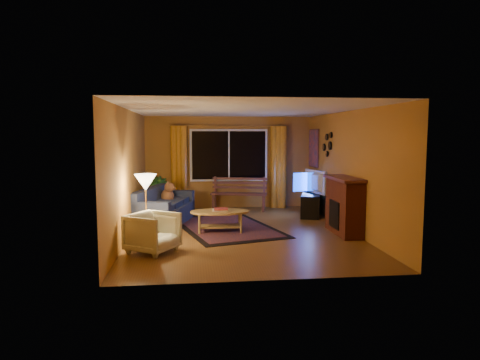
{
  "coord_description": "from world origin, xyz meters",
  "views": [
    {
      "loc": [
        -1.03,
        -8.64,
        2.0
      ],
      "look_at": [
        0.0,
        0.3,
        1.05
      ],
      "focal_mm": 32.0,
      "sensor_mm": 36.0,
      "label": 1
    }
  ],
  "objects": [
    {
      "name": "painting",
      "position": [
        2.22,
        2.45,
        1.65
      ],
      "size": [
        0.04,
        0.76,
        0.96
      ],
      "primitive_type": "cube",
      "color": "#E9502D",
      "rests_on": "wall_right"
    },
    {
      "name": "floor_lamp",
      "position": [
        -1.85,
        -0.8,
        0.64
      ],
      "size": [
        0.28,
        0.28,
        1.27
      ],
      "primitive_type": "cylinder",
      "rotation": [
        0.0,
        0.0,
        0.44
      ],
      "color": "#BF8C3F",
      "rests_on": "ground"
    },
    {
      "name": "wall_back",
      "position": [
        0.0,
        3.01,
        1.25
      ],
      "size": [
        4.5,
        0.02,
        2.5
      ],
      "primitive_type": "cube",
      "color": "#B87B30",
      "rests_on": "ground"
    },
    {
      "name": "curtain_left",
      "position": [
        -1.35,
        2.88,
        1.12
      ],
      "size": [
        0.36,
        0.36,
        2.24
      ],
      "primitive_type": "cylinder",
      "color": "orange",
      "rests_on": "ground"
    },
    {
      "name": "coffee_table",
      "position": [
        -0.45,
        0.04,
        0.22
      ],
      "size": [
        1.25,
        1.25,
        0.44
      ],
      "primitive_type": "cylinder",
      "rotation": [
        0.0,
        0.0,
        -0.03
      ],
      "color": "#AE8E4B",
      "rests_on": "ground"
    },
    {
      "name": "window",
      "position": [
        0.0,
        2.94,
        1.45
      ],
      "size": [
        2.0,
        0.02,
        1.3
      ],
      "primitive_type": "cube",
      "color": "black",
      "rests_on": "wall_back"
    },
    {
      "name": "rug",
      "position": [
        -0.29,
        0.46,
        0.01
      ],
      "size": [
        2.54,
        3.28,
        0.02
      ],
      "primitive_type": "cube",
      "rotation": [
        0.0,
        0.0,
        0.27
      ],
      "color": "maroon",
      "rests_on": "ground"
    },
    {
      "name": "floor",
      "position": [
        0.0,
        0.0,
        -0.01
      ],
      "size": [
        4.5,
        6.0,
        0.02
      ],
      "primitive_type": "cube",
      "color": "brown",
      "rests_on": "ground"
    },
    {
      "name": "fireplace",
      "position": [
        2.05,
        -0.4,
        0.55
      ],
      "size": [
        0.4,
        1.2,
        1.1
      ],
      "primitive_type": "cube",
      "color": "maroon",
      "rests_on": "ground"
    },
    {
      "name": "curtain_right",
      "position": [
        1.35,
        2.88,
        1.12
      ],
      "size": [
        0.36,
        0.36,
        2.24
      ],
      "primitive_type": "cylinder",
      "color": "orange",
      "rests_on": "ground"
    },
    {
      "name": "mirror_cluster",
      "position": [
        2.21,
        1.3,
        1.8
      ],
      "size": [
        0.06,
        0.6,
        0.56
      ],
      "primitive_type": null,
      "color": "black",
      "rests_on": "wall_right"
    },
    {
      "name": "dog",
      "position": [
        -1.59,
        1.42,
        0.63
      ],
      "size": [
        0.39,
        0.48,
        0.46
      ],
      "primitive_type": null,
      "rotation": [
        0.0,
        0.0,
        -0.22
      ],
      "color": "brown",
      "rests_on": "sofa"
    },
    {
      "name": "wall_right",
      "position": [
        2.26,
        0.0,
        1.25
      ],
      "size": [
        0.02,
        6.0,
        2.5
      ],
      "primitive_type": "cube",
      "color": "#B87B30",
      "rests_on": "ground"
    },
    {
      "name": "television",
      "position": [
        1.96,
        1.68,
        0.84
      ],
      "size": [
        0.35,
        1.01,
        0.58
      ],
      "primitive_type": "imported",
      "rotation": [
        0.0,
        0.0,
        1.8
      ],
      "color": "black",
      "rests_on": "tv_console"
    },
    {
      "name": "bench",
      "position": [
        0.22,
        2.55,
        0.22
      ],
      "size": [
        1.54,
        0.77,
        0.44
      ],
      "primitive_type": "cube",
      "rotation": [
        0.0,
        0.0,
        -0.24
      ],
      "color": "#512825",
      "rests_on": "ground"
    },
    {
      "name": "tv_console",
      "position": [
        1.96,
        1.68,
        0.27
      ],
      "size": [
        0.84,
        1.39,
        0.55
      ],
      "primitive_type": "cube",
      "rotation": [
        0.0,
        0.0,
        -0.33
      ],
      "color": "black",
      "rests_on": "ground"
    },
    {
      "name": "sofa",
      "position": [
        -1.64,
        0.96,
        0.41
      ],
      "size": [
        1.37,
        2.16,
        0.81
      ],
      "primitive_type": "cube",
      "rotation": [
        0.0,
        0.0,
        -0.27
      ],
      "color": "#212944",
      "rests_on": "ground"
    },
    {
      "name": "ceiling",
      "position": [
        0.0,
        0.0,
        2.51
      ],
      "size": [
        4.5,
        6.0,
        0.02
      ],
      "primitive_type": "cube",
      "color": "white",
      "rests_on": "ground"
    },
    {
      "name": "potted_plant",
      "position": [
        -1.89,
        2.61,
        0.46
      ],
      "size": [
        0.65,
        0.65,
        0.92
      ],
      "primitive_type": "imported",
      "rotation": [
        0.0,
        0.0,
        0.32
      ],
      "color": "#235B1E",
      "rests_on": "ground"
    },
    {
      "name": "armchair",
      "position": [
        -1.69,
        -1.36,
        0.37
      ],
      "size": [
        0.97,
        0.98,
        0.75
      ],
      "primitive_type": "imported",
      "rotation": [
        0.0,
        0.0,
        0.99
      ],
      "color": "beige",
      "rests_on": "ground"
    },
    {
      "name": "wall_left",
      "position": [
        -2.26,
        0.0,
        1.25
      ],
      "size": [
        0.02,
        6.0,
        2.5
      ],
      "primitive_type": "cube",
      "color": "#B87B30",
      "rests_on": "ground"
    },
    {
      "name": "curtain_rod",
      "position": [
        0.0,
        2.9,
        2.25
      ],
      "size": [
        3.2,
        0.03,
        0.03
      ],
      "primitive_type": "cylinder",
      "rotation": [
        0.0,
        1.57,
        0.0
      ],
      "color": "#BF8C3F",
      "rests_on": "wall_back"
    }
  ]
}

